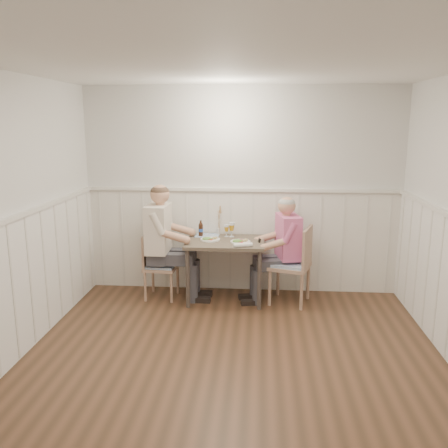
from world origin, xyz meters
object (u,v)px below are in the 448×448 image
Objects in this scene: man_in_pink at (284,257)px; diner_cream at (162,251)px; chair_right at (295,262)px; grass_vase at (218,221)px; beer_bottle at (201,229)px; chair_left at (157,263)px; dining_table at (225,249)px.

man_in_pink is 0.91× the size of diner_cream.
diner_cream is at bearing -178.59° from man_in_pink.
chair_right is 2.41× the size of grass_vase.
beer_bottle is at bearing 25.70° from diner_cream.
man_in_pink is 1.10m from beer_bottle.
grass_vase is at bearing 158.98° from chair_right.
chair_left is 0.69m from beer_bottle.
man_in_pink is 0.96m from grass_vase.
beer_bottle reaches higher than chair_right.
dining_table is 0.43m from beer_bottle.
chair_left is (-1.69, 0.07, -0.07)m from chair_right.
dining_table is 0.99× the size of chair_right.
dining_table is 0.87m from chair_left.
man_in_pink reaches higher than chair_right.
dining_table is at bearing -32.12° from beer_bottle.
chair_right is 1.10m from grass_vase.
chair_right is at bearing -2.27° from chair_left.
chair_left is at bearing 179.33° from dining_table.
diner_cream is (-1.61, 0.04, 0.09)m from chair_right.
beer_bottle reaches higher than dining_table.
chair_left is 2.06× the size of grass_vase.
man_in_pink is 3.34× the size of grass_vase.
man_in_pink reaches higher than grass_vase.
diner_cream is at bearing -153.83° from grass_vase.
grass_vase is at bearing 22.32° from chair_left.
grass_vase is (-0.95, 0.37, 0.41)m from chair_right.
diner_cream is at bearing -154.30° from beer_bottle.
dining_table is 0.65× the size of diner_cream.
diner_cream reaches higher than grass_vase.
grass_vase is at bearing 27.16° from beer_bottle.
chair_left is 1.57m from man_in_pink.
beer_bottle is at bearing 167.39° from chair_right.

